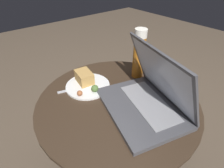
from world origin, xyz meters
name	(u,v)px	position (x,y,z in m)	size (l,w,h in m)	color
ground_plane	(116,164)	(0.00, 0.00, 0.00)	(6.00, 6.00, 0.00)	brown
table	(117,123)	(0.00, 0.00, 0.36)	(0.70, 0.70, 0.52)	#9E9EA3
napkin	(91,84)	(-0.17, -0.03, 0.52)	(0.16, 0.12, 0.00)	#B7332D
laptop	(148,97)	(0.11, 0.06, 0.57)	(0.41, 0.35, 0.26)	#47474C
beer_glass	(139,54)	(-0.08, 0.20, 0.64)	(0.06, 0.06, 0.25)	#C6701E
snack_plate	(86,82)	(-0.17, -0.05, 0.54)	(0.21, 0.21, 0.06)	white
fork	(79,88)	(-0.18, -0.09, 0.52)	(0.07, 0.17, 0.00)	#B2B2B7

